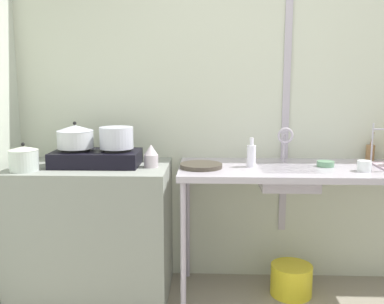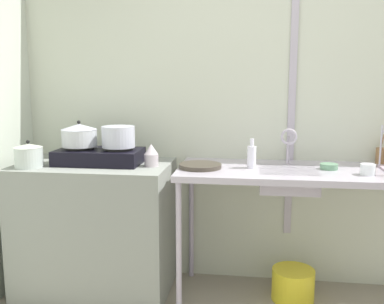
# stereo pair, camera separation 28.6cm
# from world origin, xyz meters

# --- Properties ---
(wall_back) EXTENTS (4.70, 0.10, 2.45)m
(wall_back) POSITION_xyz_m (0.00, 1.60, 1.22)
(wall_back) COLOR beige
(wall_back) RESTS_ON ground
(wall_metal_strip) EXTENTS (0.05, 0.01, 1.96)m
(wall_metal_strip) POSITION_xyz_m (0.00, 1.54, 1.35)
(wall_metal_strip) COLOR #ADA5B4
(counter_concrete) EXTENTS (1.04, 0.64, 0.91)m
(counter_concrete) POSITION_xyz_m (-1.35, 1.23, 0.46)
(counter_concrete) COLOR gray
(counter_concrete) RESTS_ON ground
(counter_sink) EXTENTS (1.68, 0.64, 0.91)m
(counter_sink) POSITION_xyz_m (0.09, 1.23, 0.85)
(counter_sink) COLOR #ADA5B4
(counter_sink) RESTS_ON ground
(stove) EXTENTS (0.57, 0.32, 0.12)m
(stove) POSITION_xyz_m (-1.30, 1.23, 0.96)
(stove) COLOR black
(stove) RESTS_ON counter_concrete
(pot_on_left_burner) EXTENTS (0.24, 0.24, 0.18)m
(pot_on_left_burner) POSITION_xyz_m (-1.44, 1.23, 1.11)
(pot_on_left_burner) COLOR silver
(pot_on_left_burner) RESTS_ON stove
(pot_on_right_burner) EXTENTS (0.22, 0.22, 0.14)m
(pot_on_right_burner) POSITION_xyz_m (-1.16, 1.23, 1.10)
(pot_on_right_burner) COLOR silver
(pot_on_right_burner) RESTS_ON stove
(pot_beside_stove) EXTENTS (0.18, 0.18, 0.18)m
(pot_beside_stove) POSITION_xyz_m (-1.72, 1.05, 0.99)
(pot_beside_stove) COLOR silver
(pot_beside_stove) RESTS_ON counter_concrete
(percolator) EXTENTS (0.09, 0.09, 0.15)m
(percolator) POSITION_xyz_m (-0.93, 1.20, 0.98)
(percolator) COLOR silver
(percolator) RESTS_ON counter_concrete
(sink_basin) EXTENTS (0.36, 0.37, 0.13)m
(sink_basin) POSITION_xyz_m (-0.03, 1.21, 0.85)
(sink_basin) COLOR #ADA5B4
(sink_basin) RESTS_ON counter_sink
(faucet) EXTENTS (0.11, 0.07, 0.25)m
(faucet) POSITION_xyz_m (-0.03, 1.39, 1.08)
(faucet) COLOR #ADA5B4
(faucet) RESTS_ON counter_sink
(frying_pan) EXTENTS (0.28, 0.28, 0.03)m
(frying_pan) POSITION_xyz_m (-0.60, 1.18, 0.92)
(frying_pan) COLOR #3E372E
(frying_pan) RESTS_ON counter_sink
(cup_by_rack) EXTENTS (0.09, 0.09, 0.07)m
(cup_by_rack) POSITION_xyz_m (0.43, 1.11, 0.94)
(cup_by_rack) COLOR white
(cup_by_rack) RESTS_ON counter_sink
(small_bowl_on_drainboard) EXTENTS (0.11, 0.11, 0.04)m
(small_bowl_on_drainboard) POSITION_xyz_m (0.22, 1.26, 0.93)
(small_bowl_on_drainboard) COLOR #62936F
(small_bowl_on_drainboard) RESTS_ON counter_sink
(bottle_by_sink) EXTENTS (0.06, 0.06, 0.19)m
(bottle_by_sink) POSITION_xyz_m (-0.27, 1.23, 0.99)
(bottle_by_sink) COLOR white
(bottle_by_sink) RESTS_ON counter_sink
(utensil_jar) EXTENTS (0.06, 0.06, 0.20)m
(utensil_jar) POSITION_xyz_m (0.60, 1.50, 0.97)
(utensil_jar) COLOR olive
(utensil_jar) RESTS_ON counter_sink
(bucket_on_floor) EXTENTS (0.29, 0.29, 0.21)m
(bucket_on_floor) POSITION_xyz_m (0.03, 1.25, 0.11)
(bucket_on_floor) COLOR yellow
(bucket_on_floor) RESTS_ON ground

